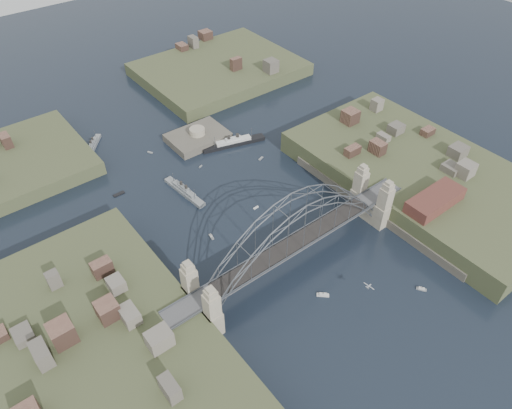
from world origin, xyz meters
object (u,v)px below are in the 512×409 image
at_px(naval_cruiser_near, 184,191).
at_px(wharf_shed, 435,200).
at_px(fort_island, 198,141).
at_px(ocean_liner, 233,143).
at_px(naval_cruiser_far, 93,146).
at_px(bridge, 296,233).

bearing_deg(naval_cruiser_near, wharf_shed, -48.67).
bearing_deg(fort_island, ocean_liner, -50.17).
bearing_deg(naval_cruiser_far, wharf_shed, -57.77).
distance_m(naval_cruiser_near, naval_cruiser_far, 46.57).
relative_size(wharf_shed, naval_cruiser_far, 1.55).
relative_size(fort_island, naval_cruiser_far, 1.70).
bearing_deg(ocean_liner, fort_island, 129.83).
height_order(wharf_shed, naval_cruiser_far, wharf_shed).
bearing_deg(naval_cruiser_near, naval_cruiser_far, 106.47).
xyz_separation_m(bridge, wharf_shed, (44.00, -14.00, -2.32)).
relative_size(bridge, fort_island, 3.82).
relative_size(bridge, wharf_shed, 4.20).
distance_m(fort_island, naval_cruiser_far, 39.93).
xyz_separation_m(fort_island, wharf_shed, (32.00, -84.00, 10.34)).
relative_size(bridge, naval_cruiser_near, 4.27).
distance_m(wharf_shed, naval_cruiser_near, 80.58).
distance_m(bridge, wharf_shed, 46.23).
height_order(fort_island, wharf_shed, wharf_shed).
relative_size(wharf_shed, naval_cruiser_near, 1.02).
relative_size(naval_cruiser_near, naval_cruiser_far, 1.53).
bearing_deg(bridge, ocean_liner, 70.31).
height_order(naval_cruiser_near, ocean_liner, ocean_liner).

